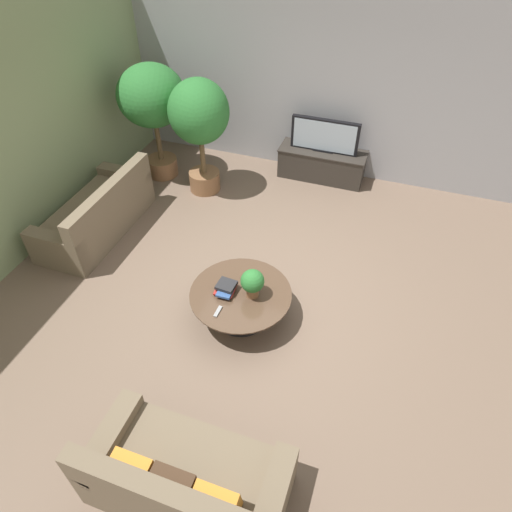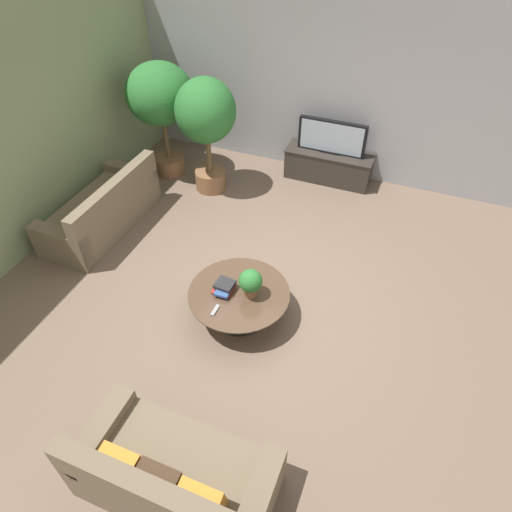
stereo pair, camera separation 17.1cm
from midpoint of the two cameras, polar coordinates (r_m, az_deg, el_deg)
ground_plane at (r=5.82m, az=0.59°, el=-4.65°), size 24.00×24.00×0.00m
back_wall_stone at (r=7.64m, az=10.24°, el=20.49°), size 7.40×0.12×3.00m
side_wall_left at (r=6.70m, az=-26.38°, el=13.63°), size 0.12×7.40×3.00m
media_console at (r=7.86m, az=9.69°, el=11.14°), size 1.43×0.50×0.51m
television at (r=7.62m, az=10.13°, el=14.41°), size 1.10×0.13×0.54m
coffee_table at (r=5.37m, az=-1.20°, el=-5.44°), size 1.19×1.19×0.40m
couch_by_wall at (r=6.99m, az=-17.91°, el=5.35°), size 0.84×1.90×0.84m
couch_near_entry at (r=4.31m, az=-8.96°, el=-25.70°), size 1.68×0.84×0.84m
potted_palm_tall at (r=7.61m, az=-11.20°, el=18.66°), size 1.06×1.06×1.86m
potted_palm_corner at (r=7.09m, az=-5.56°, el=16.83°), size 0.91×0.91×1.82m
potted_plant_tabletop at (r=5.10m, az=0.28°, el=-3.29°), size 0.27×0.27×0.37m
book_stack at (r=5.27m, az=-3.03°, el=-3.91°), size 0.24×0.28×0.11m
remote_black at (r=5.42m, az=-0.25°, el=-2.93°), size 0.12×0.16×0.02m
remote_silver at (r=5.10m, az=-4.16°, el=-6.79°), size 0.04×0.16×0.02m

